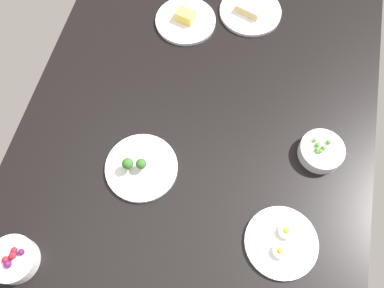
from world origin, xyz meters
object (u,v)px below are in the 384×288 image
object	(u,v)px
bowl_peas	(321,151)
plate_cheese	(186,20)
plate_sandwich	(251,11)
plate_broccoli	(141,167)
bowl_berries	(13,259)
plate_eggs	(282,242)

from	to	relation	value
bowl_peas	plate_cheese	distance (cm)	67.69
plate_sandwich	plate_broccoli	bearing A→B (deg)	162.06
plate_sandwich	plate_cheese	world-z (taller)	plate_cheese
plate_broccoli	bowl_peas	size ratio (longest dim) A/B	1.61
plate_broccoli	bowl_peas	world-z (taller)	plate_broccoli
plate_sandwich	bowl_berries	size ratio (longest dim) A/B	1.72
plate_eggs	plate_broccoli	xyz separation A→B (cm)	(12.77, 45.32, 0.16)
bowl_berries	bowl_peas	bearing A→B (deg)	-56.72
plate_eggs	plate_broccoli	distance (cm)	47.08
plate_broccoli	plate_sandwich	world-z (taller)	plate_broccoli
plate_eggs	plate_broccoli	size ratio (longest dim) A/B	0.94
plate_broccoli	plate_sandwich	bearing A→B (deg)	-17.94
plate_eggs	plate_sandwich	xyz separation A→B (cm)	(81.69, 23.00, 0.15)
plate_eggs	plate_sandwich	distance (cm)	84.87
bowl_peas	plate_cheese	bearing A→B (deg)	51.89
bowl_peas	bowl_berries	bearing A→B (deg)	123.28
plate_eggs	plate_cheese	size ratio (longest dim) A/B	0.95
plate_cheese	bowl_berries	bearing A→B (deg)	164.46
plate_cheese	plate_broccoli	bearing A→B (deg)	-179.88
plate_broccoli	bowl_berries	xyz separation A→B (cm)	(-34.66, 26.22, 1.78)
plate_eggs	bowl_berries	distance (cm)	74.84
plate_sandwich	bowl_peas	distance (cm)	60.02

